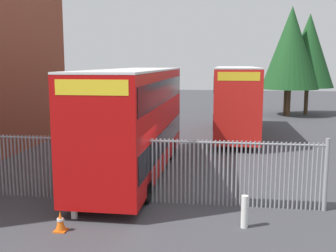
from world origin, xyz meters
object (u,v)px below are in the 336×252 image
at_px(bollard_center_front, 244,212).
at_px(traffic_cone_by_gate, 60,221).
at_px(double_decker_bus_near_gate, 135,118).
at_px(double_decker_bus_behind_fence_left, 236,98).
at_px(bollard_near_left, 74,203).

height_order(bollard_center_front, traffic_cone_by_gate, bollard_center_front).
bearing_deg(double_decker_bus_near_gate, bollard_center_front, -49.36).
relative_size(double_decker_bus_behind_fence_left, bollard_center_front, 11.38).
height_order(double_decker_bus_near_gate, bollard_near_left, double_decker_bus_near_gate).
bearing_deg(traffic_cone_by_gate, bollard_center_front, 11.00).
xyz_separation_m(bollard_center_front, traffic_cone_by_gate, (-5.11, -0.99, -0.19)).
bearing_deg(traffic_cone_by_gate, double_decker_bus_behind_fence_left, 72.29).
distance_m(double_decker_bus_behind_fence_left, bollard_near_left, 16.06).
height_order(double_decker_bus_near_gate, double_decker_bus_behind_fence_left, same).
bearing_deg(bollard_near_left, double_decker_bus_near_gate, 81.15).
bearing_deg(traffic_cone_by_gate, double_decker_bus_near_gate, 82.43).
xyz_separation_m(double_decker_bus_near_gate, bollard_center_front, (4.31, -5.03, -1.95)).
bearing_deg(bollard_near_left, double_decker_bus_behind_fence_left, 71.26).
bearing_deg(bollard_center_front, double_decker_bus_behind_fence_left, 89.91).
distance_m(double_decker_bus_behind_fence_left, bollard_center_front, 15.22).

